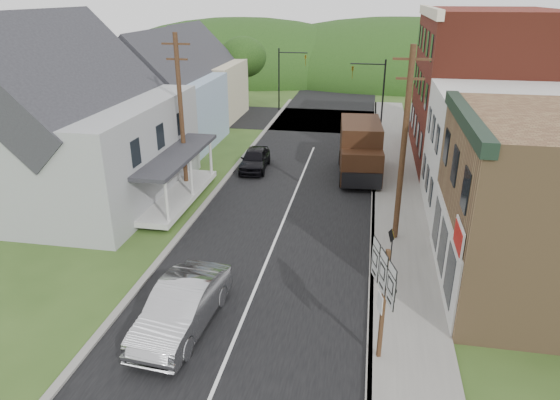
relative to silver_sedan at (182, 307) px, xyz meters
The scene contains 24 objects.
ground 5.24m from the silver_sedan, 68.05° to the left, with size 120.00×120.00×0.00m, color #2D4719.
road 14.94m from the silver_sedan, 82.56° to the left, with size 9.00×90.00×0.02m, color black.
cross_road 31.86m from the silver_sedan, 86.52° to the left, with size 60.00×9.00×0.02m, color black.
sidewalk_right 15.02m from the silver_sedan, 58.52° to the left, with size 2.80×55.00×0.15m, color slate.
curb_right 14.36m from the silver_sedan, 63.13° to the left, with size 0.20×55.00×0.15m, color slate.
curb_left 13.10m from the silver_sedan, 102.00° to the left, with size 0.30×55.00×0.12m, color slate.
storefront_white 18.22m from the silver_sedan, 42.89° to the left, with size 8.00×7.00×6.50m, color silver.
storefront_red 25.83m from the silver_sedan, 58.73° to the left, with size 8.00×12.00×10.00m, color maroon.
house_gray 15.14m from the silver_sedan, 133.02° to the left, with size 10.20×12.24×8.35m.
house_blue 23.77m from the silver_sedan, 112.60° to the left, with size 7.14×8.16×7.28m.
house_cream 32.37m from the silver_sedan, 107.27° to the left, with size 7.14×8.16×7.28m.
utility_pole_right 11.83m from the silver_sedan, 47.75° to the left, with size 1.60×0.26×9.00m.
utility_pole_left 14.10m from the silver_sedan, 109.66° to the left, with size 1.60×0.26×9.00m.
traffic_signal_right 29.11m from the silver_sedan, 77.58° to the left, with size 2.87×0.20×6.00m.
traffic_signal_left 35.49m from the silver_sedan, 93.85° to the left, with size 2.87×0.20×6.00m.
tree_left_b 22.92m from the silver_sedan, 131.91° to the left, with size 4.80×4.80×6.94m.
tree_left_c 30.52m from the silver_sedan, 124.55° to the left, with size 5.80×5.80×8.41m.
tree_left_d 37.68m from the silver_sedan, 100.88° to the left, with size 4.80×4.80×6.94m.
forested_ridge 59.83m from the silver_sedan, 88.15° to the left, with size 90.00×30.00×16.00m, color black.
silver_sedan is the anchor object (origin of this frame).
dark_sedan 17.13m from the silver_sedan, 94.53° to the left, with size 1.69×4.20×1.43m, color black.
delivery_van 17.95m from the silver_sedan, 72.08° to the left, with size 2.94×6.28×3.42m.
route_sign_cluster 6.96m from the silver_sedan, ahead, with size 0.70×2.14×3.86m.
warning_sign 8.43m from the silver_sedan, 31.55° to the left, with size 0.24×0.59×2.27m.
Camera 1 is at (4.02, -18.48, 10.97)m, focal length 32.00 mm.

